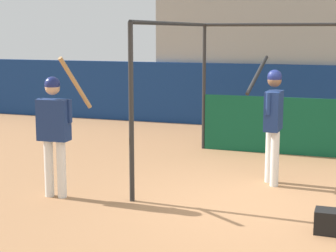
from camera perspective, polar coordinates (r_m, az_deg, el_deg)
The scene contains 6 objects.
ground_plane at distance 7.83m, azimuth 9.10°, elevation -8.00°, with size 60.00×60.00×0.00m, color #A8754C.
outfield_wall at distance 13.81m, azimuth 13.68°, elevation 2.82°, with size 24.00×0.12×1.56m.
bleacher_section at distance 15.79m, azimuth 14.53°, elevation 7.37°, with size 7.60×4.00×3.64m.
batting_cage at distance 10.17m, azimuth 10.81°, elevation 2.69°, with size 3.12×3.85×2.50m.
player_batter at distance 8.72m, azimuth 10.60°, elevation 1.08°, with size 0.55×0.95×1.96m.
player_waiting at distance 8.05m, azimuth -11.46°, elevation 0.08°, with size 0.76×0.53×2.02m.
Camera 1 is at (1.22, -7.36, 2.35)m, focal length 60.00 mm.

